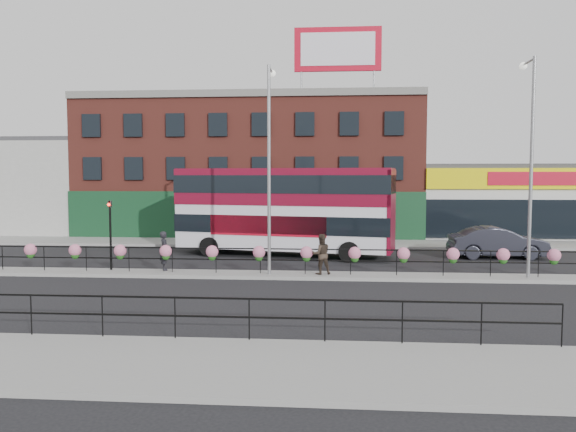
# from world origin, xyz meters

# --- Properties ---
(ground) EXTENTS (120.00, 120.00, 0.00)m
(ground) POSITION_xyz_m (0.00, 0.00, 0.00)
(ground) COLOR black
(ground) RESTS_ON ground
(south_pavement) EXTENTS (60.00, 4.00, 0.15)m
(south_pavement) POSITION_xyz_m (0.00, -12.00, 0.07)
(south_pavement) COLOR gray
(south_pavement) RESTS_ON ground
(north_pavement) EXTENTS (60.00, 4.00, 0.15)m
(north_pavement) POSITION_xyz_m (0.00, 12.00, 0.07)
(north_pavement) COLOR gray
(north_pavement) RESTS_ON ground
(median) EXTENTS (60.00, 1.60, 0.15)m
(median) POSITION_xyz_m (0.00, 0.00, 0.07)
(median) COLOR gray
(median) RESTS_ON ground
(yellow_line_inner) EXTENTS (60.00, 0.10, 0.01)m
(yellow_line_inner) POSITION_xyz_m (0.00, -9.70, 0.01)
(yellow_line_inner) COLOR gold
(yellow_line_inner) RESTS_ON ground
(yellow_line_outer) EXTENTS (60.00, 0.10, 0.01)m
(yellow_line_outer) POSITION_xyz_m (0.00, -9.88, 0.01)
(yellow_line_outer) COLOR gold
(yellow_line_outer) RESTS_ON ground
(brick_building) EXTENTS (25.00, 12.21, 10.30)m
(brick_building) POSITION_xyz_m (-4.00, 19.96, 5.13)
(brick_building) COLOR brown
(brick_building) RESTS_ON ground
(supermarket) EXTENTS (15.00, 12.25, 5.30)m
(supermarket) POSITION_xyz_m (16.00, 19.90, 2.65)
(supermarket) COLOR silver
(supermarket) RESTS_ON ground
(warehouse_west) EXTENTS (15.50, 12.00, 7.30)m
(warehouse_west) POSITION_xyz_m (-24.25, 20.00, 3.65)
(warehouse_west) COLOR #A7A7A2
(warehouse_west) RESTS_ON ground
(billboard) EXTENTS (6.00, 0.29, 4.40)m
(billboard) POSITION_xyz_m (2.50, 14.99, 13.18)
(billboard) COLOR #B10A20
(billboard) RESTS_ON brick_building
(median_railing) EXTENTS (30.04, 0.56, 1.23)m
(median_railing) POSITION_xyz_m (0.00, 0.00, 1.05)
(median_railing) COLOR black
(median_railing) RESTS_ON median
(south_railing) EXTENTS (20.04, 0.05, 1.12)m
(south_railing) POSITION_xyz_m (-2.00, -10.10, 0.96)
(south_railing) COLOR black
(south_railing) RESTS_ON south_pavement
(double_decker_bus) EXTENTS (12.40, 5.14, 4.89)m
(double_decker_bus) POSITION_xyz_m (-0.47, 6.51, 3.00)
(double_decker_bus) COLOR silver
(double_decker_bus) RESTS_ON ground
(car) EXTENTS (2.09, 5.28, 1.71)m
(car) POSITION_xyz_m (11.20, 6.61, 0.85)
(car) COLOR #252630
(car) RESTS_ON ground
(pedestrian_a) EXTENTS (0.96, 0.89, 1.80)m
(pedestrian_a) POSITION_xyz_m (-5.48, 0.43, 1.05)
(pedestrian_a) COLOR black
(pedestrian_a) RESTS_ON median
(pedestrian_b) EXTENTS (1.23, 1.14, 1.78)m
(pedestrian_b) POSITION_xyz_m (1.70, -0.01, 1.04)
(pedestrian_b) COLOR #372B22
(pedestrian_b) RESTS_ON median
(lamp_column_west) EXTENTS (0.33, 1.60, 9.14)m
(lamp_column_west) POSITION_xyz_m (-0.58, 0.05, 5.57)
(lamp_column_west) COLOR gray
(lamp_column_west) RESTS_ON median
(lamp_column_east) EXTENTS (0.33, 1.64, 9.33)m
(lamp_column_east) POSITION_xyz_m (10.54, 0.13, 5.68)
(lamp_column_east) COLOR gray
(lamp_column_east) RESTS_ON median
(traffic_light_median) EXTENTS (0.15, 0.28, 3.65)m
(traffic_light_median) POSITION_xyz_m (-8.00, 0.39, 2.47)
(traffic_light_median) COLOR black
(traffic_light_median) RESTS_ON median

